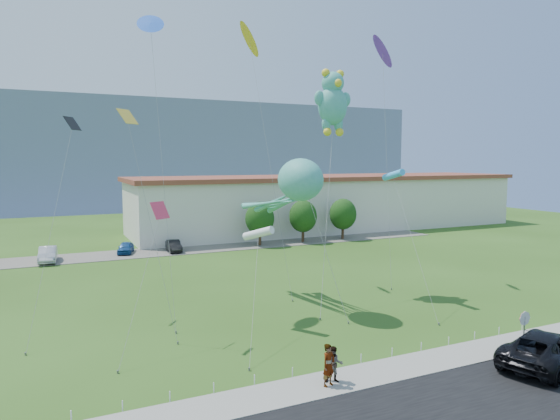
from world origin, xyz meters
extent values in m
plane|color=#2B4C15|center=(0.00, 0.00, 0.00)|extent=(160.00, 160.00, 0.00)
cube|color=gray|center=(0.00, -2.75, 0.05)|extent=(80.00, 2.50, 0.10)
cube|color=#59544C|center=(0.00, 35.00, 0.03)|extent=(70.00, 6.00, 0.06)
cube|color=slate|center=(0.00, 120.00, 12.50)|extent=(160.00, 50.00, 25.00)
cube|color=beige|center=(26.00, 44.00, 3.80)|extent=(60.00, 14.00, 7.60)
cube|color=brown|center=(26.00, 44.00, 7.90)|extent=(61.00, 15.00, 0.60)
cylinder|color=slate|center=(9.50, -4.20, 1.10)|extent=(0.07, 0.07, 2.20)
cylinder|color=red|center=(9.50, -4.20, 2.10)|extent=(0.76, 0.04, 0.76)
cylinder|color=white|center=(9.50, -4.22, 2.10)|extent=(0.80, 0.02, 0.80)
cylinder|color=white|center=(-13.00, -1.30, 0.25)|extent=(0.05, 0.05, 0.50)
cylinder|color=white|center=(-11.00, -1.30, 0.25)|extent=(0.05, 0.05, 0.50)
cylinder|color=white|center=(-9.00, -1.30, 0.25)|extent=(0.05, 0.05, 0.50)
cylinder|color=white|center=(-7.00, -1.30, 0.25)|extent=(0.05, 0.05, 0.50)
cylinder|color=white|center=(-5.00, -1.30, 0.25)|extent=(0.05, 0.05, 0.50)
cylinder|color=white|center=(-3.00, -1.30, 0.25)|extent=(0.05, 0.05, 0.50)
cylinder|color=white|center=(-1.00, -1.30, 0.25)|extent=(0.05, 0.05, 0.50)
cylinder|color=white|center=(1.00, -1.30, 0.25)|extent=(0.05, 0.05, 0.50)
cylinder|color=white|center=(3.00, -1.30, 0.25)|extent=(0.05, 0.05, 0.50)
cylinder|color=white|center=(5.00, -1.30, 0.25)|extent=(0.05, 0.05, 0.50)
cylinder|color=white|center=(7.00, -1.30, 0.25)|extent=(0.05, 0.05, 0.50)
cylinder|color=white|center=(9.00, -1.30, 0.25)|extent=(0.05, 0.05, 0.50)
cylinder|color=white|center=(11.00, -1.30, 0.25)|extent=(0.05, 0.05, 0.50)
cylinder|color=white|center=(13.00, -1.30, 0.25)|extent=(0.05, 0.05, 0.50)
cylinder|color=#3F2B19|center=(10.00, 34.00, 1.10)|extent=(0.36, 0.36, 2.20)
ellipsoid|color=#14380F|center=(10.00, 34.00, 3.40)|extent=(3.60, 3.60, 4.14)
cylinder|color=#3F2B19|center=(16.00, 34.00, 1.10)|extent=(0.36, 0.36, 2.20)
ellipsoid|color=#14380F|center=(16.00, 34.00, 3.40)|extent=(3.60, 3.60, 4.14)
cylinder|color=#3F2B19|center=(22.00, 34.00, 1.10)|extent=(0.36, 0.36, 2.20)
ellipsoid|color=#14380F|center=(22.00, 34.00, 3.40)|extent=(3.60, 3.60, 4.14)
imported|color=black|center=(9.33, -5.61, 0.93)|extent=(6.88, 4.71, 1.75)
imported|color=gray|center=(-1.97, -3.01, 1.10)|extent=(0.84, 0.68, 1.99)
imported|color=gray|center=(-1.55, -2.81, 0.96)|extent=(1.03, 0.94, 1.73)
imported|color=#AEAEB5|center=(-13.81, 34.01, 0.84)|extent=(1.94, 4.83, 1.56)
imported|color=navy|center=(-5.80, 35.59, 0.70)|extent=(2.52, 4.02, 1.28)
imported|color=black|center=(-0.62, 34.40, 0.71)|extent=(1.62, 4.04, 1.31)
ellipsoid|color=teal|center=(2.07, 7.76, 9.24)|extent=(2.91, 3.79, 2.91)
sphere|color=white|center=(1.55, 6.62, 9.55)|extent=(0.46, 0.46, 0.46)
sphere|color=white|center=(2.59, 6.62, 9.55)|extent=(0.46, 0.46, 0.46)
cylinder|color=slate|center=(3.83, 4.29, 0.08)|extent=(0.10, 0.10, 0.16)
cylinder|color=gray|center=(2.95, 5.52, 4.30)|extent=(1.79, 2.51, 8.29)
ellipsoid|color=teal|center=(7.02, 11.91, 14.79)|extent=(2.40, 2.04, 3.00)
sphere|color=teal|center=(7.02, 11.91, 16.54)|extent=(1.75, 1.75, 1.75)
sphere|color=yellow|center=(6.37, 11.91, 17.28)|extent=(0.65, 0.65, 0.65)
sphere|color=yellow|center=(7.66, 11.91, 17.28)|extent=(0.65, 0.65, 0.65)
sphere|color=yellow|center=(7.02, 11.17, 16.45)|extent=(0.65, 0.65, 0.65)
ellipsoid|color=teal|center=(5.82, 11.91, 15.35)|extent=(0.83, 0.59, 1.16)
ellipsoid|color=teal|center=(8.21, 11.91, 15.35)|extent=(0.83, 0.59, 1.16)
ellipsoid|color=teal|center=(6.46, 11.91, 13.41)|extent=(0.74, 0.65, 1.20)
ellipsoid|color=teal|center=(7.57, 11.91, 13.41)|extent=(0.74, 0.65, 1.20)
sphere|color=yellow|center=(6.46, 11.72, 12.76)|extent=(0.65, 0.65, 0.65)
sphere|color=yellow|center=(7.57, 11.72, 12.76)|extent=(0.65, 0.65, 0.65)
cylinder|color=slate|center=(2.55, 5.75, 0.08)|extent=(0.10, 0.10, 0.16)
cylinder|color=gray|center=(4.78, 8.83, 6.37)|extent=(4.50, 6.19, 12.43)
cylinder|color=#37ABFA|center=(9.86, 7.79, 9.47)|extent=(0.50, 2.25, 0.87)
cylinder|color=slate|center=(8.95, 1.61, 0.08)|extent=(0.10, 0.10, 0.16)
cylinder|color=gray|center=(9.40, 4.70, 4.72)|extent=(0.94, 6.20, 9.13)
cone|color=purple|center=(13.26, 14.04, 19.95)|extent=(1.80, 1.33, 1.33)
cylinder|color=slate|center=(11.64, 10.01, 0.08)|extent=(0.10, 0.10, 0.16)
cylinder|color=gray|center=(12.45, 12.02, 9.95)|extent=(1.65, 4.06, 19.59)
cone|color=blue|center=(-6.67, 13.15, 19.86)|extent=(1.80, 1.33, 1.33)
cylinder|color=slate|center=(-6.73, 7.21, 0.08)|extent=(0.10, 0.10, 0.16)
cylinder|color=gray|center=(-6.70, 10.18, 9.91)|extent=(0.08, 5.97, 19.51)
cube|color=#F33655|center=(-7.60, 6.86, 7.66)|extent=(1.29, 1.29, 0.86)
cylinder|color=slate|center=(-10.70, 2.74, 0.08)|extent=(0.10, 0.10, 0.16)
cylinder|color=gray|center=(-9.15, 4.80, 3.81)|extent=(3.13, 4.15, 7.31)
cube|color=black|center=(-11.81, 14.18, 13.02)|extent=(1.29, 1.29, 0.86)
cylinder|color=slate|center=(-14.96, 7.28, 0.08)|extent=(0.10, 0.10, 0.16)
cylinder|color=gray|center=(-13.39, 10.73, 6.49)|extent=(3.17, 6.93, 12.67)
cone|color=yellow|center=(2.55, 18.18, 20.79)|extent=(1.80, 1.33, 1.33)
cylinder|color=slate|center=(2.82, 10.42, 0.08)|extent=(0.10, 0.10, 0.16)
cylinder|color=gray|center=(2.68, 14.30, 10.38)|extent=(0.30, 7.78, 20.44)
cylinder|color=white|center=(-1.67, 6.23, 6.02)|extent=(0.50, 2.25, 0.87)
cylinder|color=slate|center=(-4.65, 0.27, 0.08)|extent=(0.10, 0.10, 0.16)
cylinder|color=gray|center=(-3.16, 3.25, 2.99)|extent=(3.01, 5.99, 5.68)
cube|color=gold|center=(-9.16, 7.65, 13.06)|extent=(1.29, 1.29, 0.86)
cylinder|color=slate|center=(-7.05, 5.42, 0.08)|extent=(0.10, 0.10, 0.16)
cylinder|color=gray|center=(-8.11, 6.54, 6.51)|extent=(2.15, 2.26, 12.71)
camera|label=1|loc=(-13.44, -22.29, 10.59)|focal=32.00mm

